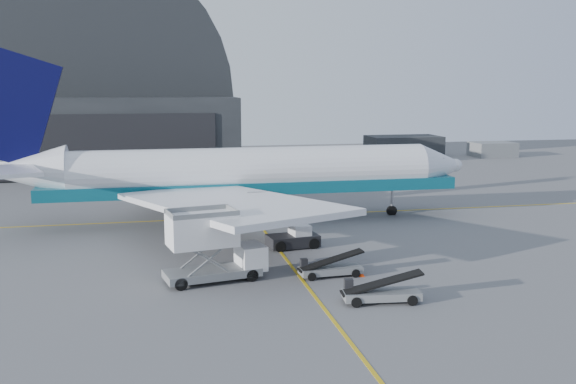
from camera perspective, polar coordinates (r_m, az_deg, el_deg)
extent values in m
plane|color=#565659|center=(49.74, 0.49, -6.84)|extent=(200.00, 200.00, 0.00)
cube|color=gold|center=(68.83, -3.08, -2.22)|extent=(80.00, 0.25, 0.02)
cube|color=gold|center=(47.87, 1.00, -7.48)|extent=(0.25, 40.00, 0.02)
cube|color=black|center=(112.51, -17.93, 5.00)|extent=(50.00, 28.00, 12.00)
cube|color=black|center=(98.63, -18.73, 3.79)|extent=(42.00, 0.40, 9.50)
cube|color=black|center=(128.81, 10.20, 3.15)|extent=(14.00, 8.00, 4.00)
cube|color=slate|center=(132.62, 17.68, 3.03)|extent=(8.00, 6.00, 2.80)
cylinder|color=white|center=(65.93, -3.10, 1.89)|extent=(36.42, 4.86, 4.86)
cone|color=white|center=(71.92, 13.22, 2.29)|extent=(4.45, 4.86, 4.86)
sphere|color=white|center=(72.79, 14.67, 2.32)|extent=(1.42, 1.42, 1.42)
cone|color=white|center=(66.16, -22.07, 1.76)|extent=(7.08, 4.86, 4.86)
cube|color=black|center=(71.34, 12.36, 2.76)|extent=(2.63, 2.23, 0.71)
cube|color=#0B5264|center=(66.16, -3.09, 0.55)|extent=(42.49, 4.91, 1.21)
cube|color=white|center=(53.67, -5.37, -0.99)|extent=(18.66, 24.81, 1.48)
cube|color=white|center=(77.57, -7.43, 2.23)|extent=(18.66, 24.81, 1.48)
cube|color=white|center=(61.74, -23.29, 1.74)|extent=(6.19, 8.47, 0.35)
cube|color=white|center=(70.63, -21.87, 2.72)|extent=(6.19, 8.47, 0.35)
cube|color=#060731|center=(65.88, -23.27, 6.87)|extent=(9.38, 0.51, 11.65)
cylinder|color=gray|center=(58.32, -2.83, -1.73)|extent=(5.26, 2.73, 2.73)
cylinder|color=gray|center=(74.11, -4.81, 0.67)|extent=(5.26, 2.73, 2.73)
cylinder|color=#A5A5AA|center=(70.44, 9.22, -0.89)|extent=(0.28, 0.28, 2.83)
cylinder|color=black|center=(70.62, 9.20, -1.66)|extent=(1.11, 0.35, 1.11)
cylinder|color=black|center=(63.31, -4.42, -2.77)|extent=(1.32, 0.46, 1.32)
cylinder|color=black|center=(69.60, -5.12, -1.65)|extent=(1.32, 0.46, 1.32)
cube|color=slate|center=(46.88, -6.75, -7.14)|extent=(7.19, 3.99, 0.57)
cube|color=silver|center=(47.50, -3.35, -5.73)|extent=(2.28, 2.91, 1.81)
cube|color=black|center=(47.71, -2.39, -5.30)|extent=(0.51, 2.13, 1.02)
cube|color=silver|center=(45.88, -7.64, -3.36)|extent=(5.21, 3.70, 2.26)
cylinder|color=black|center=(46.62, -3.23, -7.40)|extent=(0.95, 0.51, 0.90)
cylinder|color=black|center=(48.76, -4.19, -6.64)|extent=(0.95, 0.51, 0.90)
cylinder|color=black|center=(45.20, -9.51, -8.07)|extent=(0.95, 0.51, 0.90)
cylinder|color=black|center=(47.41, -10.19, -7.25)|extent=(0.95, 0.51, 0.90)
cube|color=black|center=(56.01, 0.43, -4.33)|extent=(4.64, 2.96, 0.98)
cube|color=silver|center=(56.02, 1.06, -3.41)|extent=(1.77, 2.15, 0.98)
cylinder|color=black|center=(55.59, 2.29, -4.61)|extent=(1.02, 0.51, 0.98)
cylinder|color=black|center=(57.56, 1.48, -4.12)|extent=(1.02, 0.51, 0.98)
cylinder|color=black|center=(54.56, -0.69, -4.88)|extent=(1.02, 0.51, 0.98)
cylinder|color=black|center=(56.56, -1.41, -4.36)|extent=(1.02, 0.51, 0.98)
cube|color=slate|center=(42.69, 8.30, -9.02)|extent=(5.17, 2.23, 0.51)
cube|color=black|center=(42.44, 8.33, -8.00)|extent=(5.43, 1.70, 1.46)
cube|color=black|center=(42.66, 5.41, -8.17)|extent=(0.62, 0.51, 0.68)
cylinder|color=black|center=(42.49, 10.98, -9.43)|extent=(0.71, 0.36, 0.68)
cylinder|color=black|center=(43.93, 10.38, -8.77)|extent=(0.71, 0.36, 0.68)
cylinder|color=black|center=(41.61, 6.09, -9.71)|extent=(0.71, 0.36, 0.68)
cylinder|color=black|center=(43.09, 5.65, -9.02)|extent=(0.71, 0.36, 0.68)
cube|color=slate|center=(47.85, 3.81, -6.93)|extent=(4.70, 1.79, 0.47)
cube|color=black|center=(47.64, 3.82, -6.08)|extent=(4.97, 1.28, 1.34)
cube|color=black|center=(47.69, 1.42, -6.31)|extent=(0.55, 0.45, 0.63)
cylinder|color=black|center=(47.77, 6.02, -7.19)|extent=(0.64, 0.29, 0.63)
cylinder|color=black|center=(49.09, 5.41, -6.72)|extent=(0.64, 0.29, 0.63)
cylinder|color=black|center=(46.73, 2.12, -7.52)|extent=(0.64, 0.29, 0.63)
cylinder|color=black|center=(48.08, 1.61, -7.03)|extent=(0.64, 0.29, 0.63)
cube|color=#F83A07|center=(48.14, 6.55, -7.44)|extent=(0.41, 0.41, 0.03)
cone|color=#F83A07|center=(48.06, 6.56, -7.12)|extent=(0.41, 0.41, 0.59)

